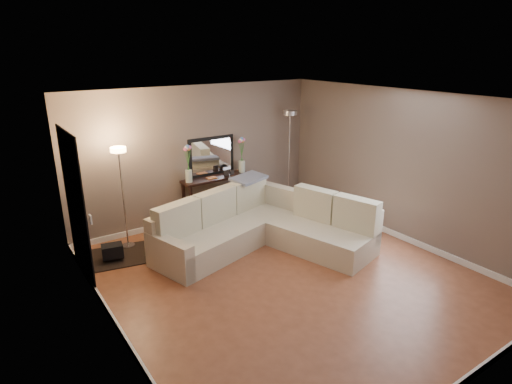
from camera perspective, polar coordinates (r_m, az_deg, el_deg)
floor at (r=6.54m, az=4.04°, el=-11.10°), size 5.00×5.50×0.01m
ceiling at (r=5.71m, az=4.65°, el=12.26°), size 5.00×5.50×0.01m
wall_back at (r=8.24m, az=-7.75°, el=4.95°), size 5.00×0.02×2.60m
wall_front at (r=4.39m, az=27.73°, el=-9.94°), size 5.00×0.02×2.60m
wall_left at (r=4.94m, az=-19.24°, el=-5.59°), size 0.02×5.50×2.60m
wall_right at (r=7.76m, az=19.01°, el=3.20°), size 0.02×5.50×2.60m
baseboard_back at (r=8.60m, az=-7.31°, el=-3.19°), size 5.00×0.03×0.10m
baseboard_left at (r=5.56m, az=-17.55°, el=-17.38°), size 0.03×5.50×0.10m
baseboard_right at (r=8.14m, az=17.97°, el=-5.31°), size 0.03×5.50×0.10m
doorway at (r=6.57m, az=-22.90°, el=-1.85°), size 0.02×1.20×2.20m
switch_plate at (r=5.75m, az=-21.19°, el=-3.43°), size 0.02×0.08×0.12m
sectional_sofa at (r=7.29m, az=0.50°, el=-4.59°), size 3.32×2.77×0.96m
throw_blanket at (r=7.83m, az=-0.97°, el=1.86°), size 0.78×0.60×0.09m
console_table at (r=8.40m, az=-5.73°, el=-0.51°), size 1.40×0.40×0.86m
leaning_mirror at (r=8.38m, az=-5.98°, el=4.77°), size 0.99×0.07×0.77m
table_decor at (r=8.29m, az=-5.16°, el=2.05°), size 0.59×0.13×0.14m
flower_vase_left at (r=7.98m, az=-9.01°, el=3.29°), size 0.16×0.13×0.74m
flower_vase_right at (r=8.55m, az=-1.91°, el=4.56°), size 0.16×0.13×0.74m
floor_lamp_lit at (r=7.29m, az=-17.54°, el=1.80°), size 0.29×0.29×1.74m
floor_lamp_unlit at (r=8.98m, az=4.48°, el=7.04°), size 0.30×0.30×2.02m
charcoal_rug at (r=7.41m, az=-17.05°, el=-8.04°), size 1.28×1.06×0.02m
black_bag at (r=7.24m, az=-18.59°, el=-7.44°), size 0.36×0.29×0.21m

